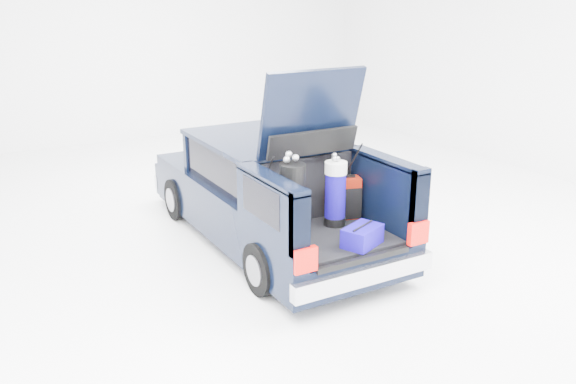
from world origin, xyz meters
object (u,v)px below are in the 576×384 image
black_golf_bag (291,203)px  blue_duffel (362,236)px  blue_golf_bag (335,193)px  red_suitcase (346,198)px  car (266,192)px

black_golf_bag → blue_duffel: size_ratio=1.93×
blue_golf_bag → blue_duffel: 0.74m
red_suitcase → blue_golf_bag: blue_golf_bag is taller
red_suitcase → blue_golf_bag: (-0.26, -0.14, 0.14)m
car → blue_duffel: car is taller
black_golf_bag → blue_golf_bag: size_ratio=1.16×
car → black_golf_bag: (-0.50, -1.56, 0.40)m
car → red_suitcase: car is taller
car → blue_golf_bag: car is taller
red_suitcase → black_golf_bag: (-1.00, -0.37, 0.21)m
blue_duffel → red_suitcase: bearing=43.4°
black_golf_bag → blue_golf_bag: bearing=2.9°
black_golf_bag → blue_golf_bag: black_golf_bag is taller
car → blue_duffel: 2.01m
car → black_golf_bag: bearing=-107.8°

